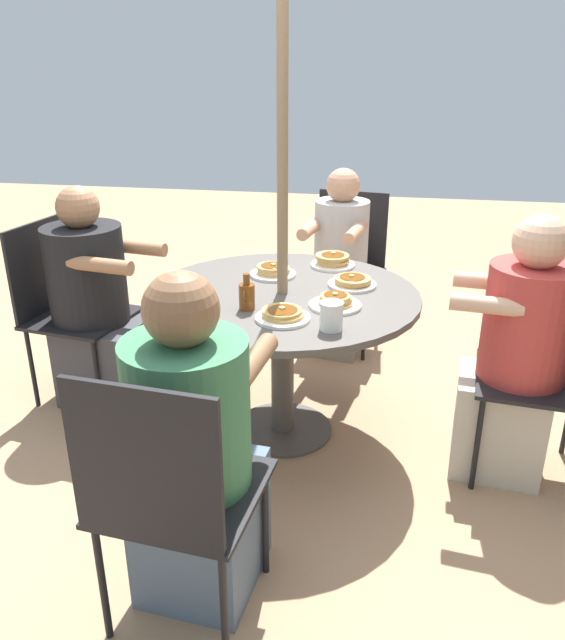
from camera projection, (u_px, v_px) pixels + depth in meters
The scene contains 19 objects.
ground_plane at pixel (282, 430), 3.13m from camera, with size 12.00×12.00×0.00m, color tan.
patio_table at pixel (282, 314), 2.89m from camera, with size 1.25×1.25×0.73m.
umbrella_pole at pixel (282, 198), 2.68m from camera, with size 0.05×0.05×2.33m, color #846B4C.
patio_chair_north at pixel (169, 489), 1.84m from camera, with size 0.52×0.52×0.95m.
diner_north at pixel (195, 458), 2.01m from camera, with size 0.55×0.42×1.17m.
patio_chair_east at pixel (562, 365), 2.59m from camera, with size 0.52×0.52×0.95m.
diner_east at pixel (515, 362), 2.64m from camera, with size 0.40×0.52×1.17m.
patio_chair_south at pixel (347, 259), 3.98m from camera, with size 0.54×0.54×0.95m.
diner_south at pixel (339, 270), 3.82m from camera, with size 0.55×0.40×1.14m.
patio_chair_west at pixel (64, 301), 3.28m from camera, with size 0.54×0.54×0.95m.
diner_west at pixel (96, 309), 3.24m from camera, with size 0.46×0.59×1.16m.
pancake_plate_a at pixel (352, 282), 2.92m from camera, with size 0.23×0.23×0.06m.
pancake_plate_b at pixel (332, 261), 3.20m from camera, with size 0.23×0.23×0.07m.
pancake_plate_c at pixel (283, 315), 2.54m from camera, with size 0.23×0.23×0.05m.
pancake_plate_d at pixel (335, 302), 2.67m from camera, with size 0.23×0.23×0.07m.
pancake_plate_e at pixel (273, 271), 3.06m from camera, with size 0.23×0.23×0.06m.
syrup_bottle at pixel (247, 296), 2.63m from camera, with size 0.09×0.07×0.16m.
coffee_cup at pixel (331, 316), 2.43m from camera, with size 0.09×0.09×0.11m.
drinking_glass_a at pixel (175, 283), 2.81m from camera, with size 0.08×0.08×0.10m, color silver.
Camera 1 is at (2.63, 0.48, 1.71)m, focal length 35.00 mm.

